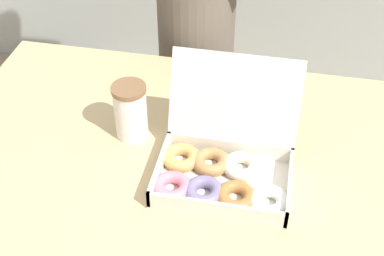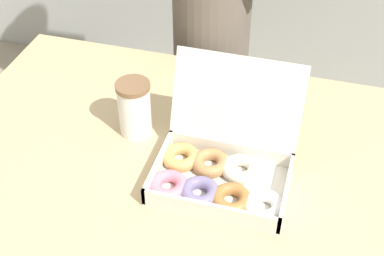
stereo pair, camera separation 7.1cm
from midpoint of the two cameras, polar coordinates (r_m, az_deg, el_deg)
The scene contains 3 objects.
table at distance 1.55m, azimuth -0.14°, elevation -12.88°, with size 1.17×0.84×0.73m.
donut_box at distance 1.20m, azimuth 4.55°, elevation -4.50°, with size 0.32×0.28×0.24m.
coffee_cup at distance 1.30m, azimuth -4.60°, elevation 2.08°, with size 0.08×0.08×0.15m.
Camera 2 is at (0.29, -0.87, 1.61)m, focal length 50.00 mm.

